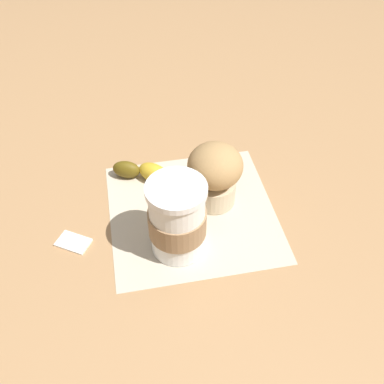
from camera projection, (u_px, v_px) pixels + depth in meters
ground_plane at (192, 212)px, 0.74m from camera, size 3.00×3.00×0.00m
paper_napkin at (192, 212)px, 0.74m from camera, size 0.27×0.27×0.00m
coffee_cup at (177, 219)px, 0.64m from camera, size 0.09×0.09×0.12m
muffin at (215, 173)px, 0.71m from camera, size 0.09×0.09×0.11m
banana at (152, 175)px, 0.77m from camera, size 0.10×0.13×0.03m
sugar_packet at (73, 242)px, 0.69m from camera, size 0.05×0.06×0.01m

